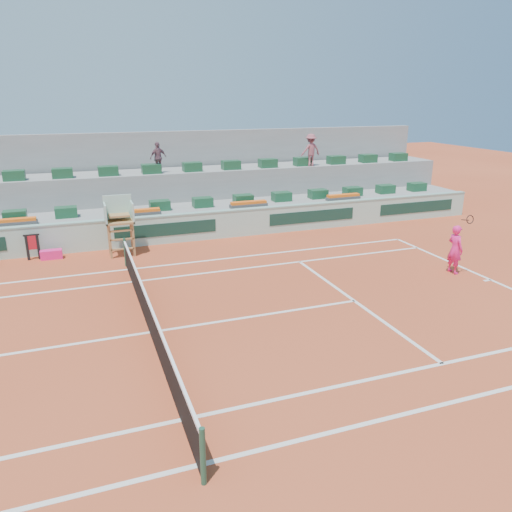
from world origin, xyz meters
name	(u,v)px	position (x,y,z in m)	size (l,w,h in m)	color
ground	(150,332)	(0.00, 0.00, 0.00)	(90.00, 90.00, 0.00)	#A93F20
seating_tier_lower	(114,222)	(0.00, 10.70, 0.60)	(36.00, 4.00, 1.20)	gray
seating_tier_upper	(110,200)	(0.00, 12.30, 1.30)	(36.00, 2.40, 2.60)	gray
stadium_back_wall	(106,177)	(0.00, 13.90, 2.20)	(36.00, 0.40, 4.40)	gray
player_bag	(51,254)	(-2.69, 7.84, 0.18)	(0.81, 0.36, 0.36)	#FF217F
spectator_mid	(158,157)	(2.37, 11.73, 3.34)	(0.86, 0.36, 1.47)	#744D59
spectator_right	(311,150)	(10.31, 11.43, 3.44)	(1.08, 0.62, 1.67)	#974B54
court_lines	(150,332)	(0.00, 0.00, 0.01)	(23.89, 11.09, 0.01)	silver
tennis_net	(149,315)	(0.00, 0.00, 0.53)	(0.10, 11.97, 1.10)	black
advertising_hoarding	(119,233)	(0.02, 8.50, 0.63)	(36.00, 0.34, 1.26)	#A4CFBC
umpire_chair	(119,217)	(0.00, 7.50, 1.54)	(1.10, 0.90, 2.40)	olive
seat_row_lower	(114,209)	(0.00, 9.80, 1.42)	(32.90, 0.60, 0.44)	#184A2B
seat_row_upper	(108,171)	(0.00, 11.70, 2.82)	(32.90, 0.60, 0.44)	#184A2B
flower_planters	(79,217)	(-1.50, 9.00, 1.33)	(26.80, 0.36, 0.28)	#494949
towel_rack	(33,245)	(-3.33, 7.98, 0.60)	(0.59, 0.10, 1.03)	black
tennis_player	(455,249)	(11.14, 1.09, 0.90)	(0.47, 0.90, 2.28)	#FF217F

